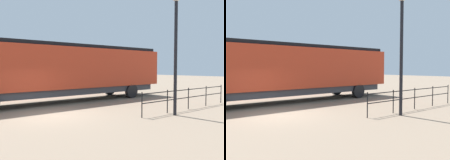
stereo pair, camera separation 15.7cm
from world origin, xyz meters
TOP-DOWN VIEW (x-y plane):
  - ground_plane at (0.00, 0.00)m, footprint 120.00×120.00m
  - locomotive at (-4.09, 3.27)m, footprint 3.03×16.11m
  - lamp_post at (3.73, 4.72)m, footprint 0.47×0.47m
  - platform_fence at (3.13, 6.82)m, footprint 0.05×7.72m

SIDE VIEW (x-z plane):
  - ground_plane at x=0.00m, z-range 0.00..0.00m
  - platform_fence at x=3.13m, z-range 0.18..1.40m
  - locomotive at x=-4.09m, z-range 0.26..4.22m
  - lamp_post at x=3.73m, z-range 1.04..7.10m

